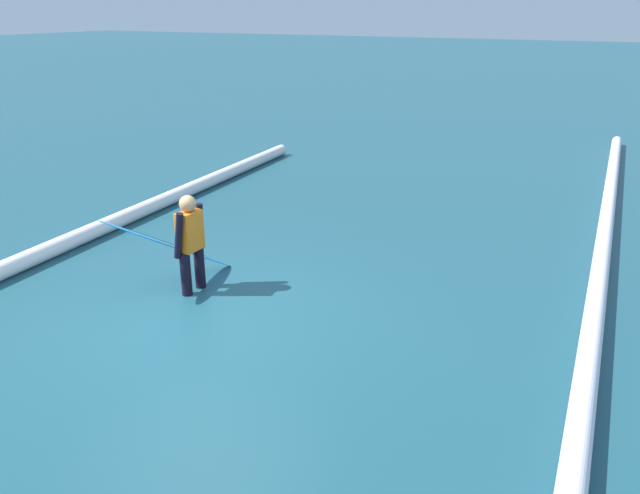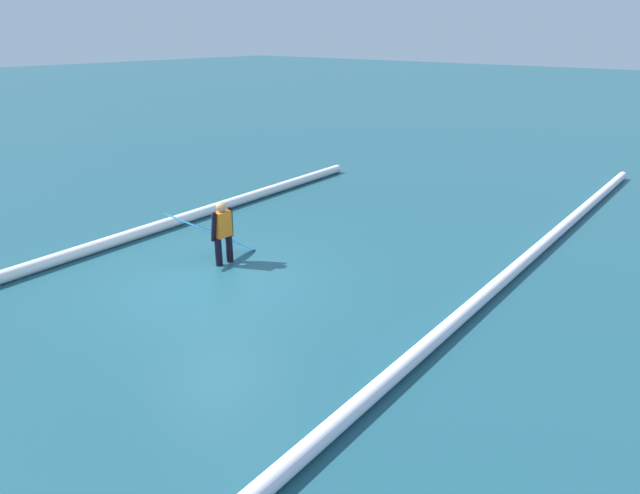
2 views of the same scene
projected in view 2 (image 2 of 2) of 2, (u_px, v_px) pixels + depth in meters
name	position (u px, v px, depth m)	size (l,w,h in m)	color
ground_plane	(214.00, 281.00, 10.70)	(141.73, 141.73, 0.00)	#1D4D5B
surfer	(223.00, 229.00, 11.26)	(0.52, 0.22, 1.33)	black
surfboard	(212.00, 232.00, 11.53)	(1.94, 0.86, 1.20)	#268CE5
wave_crest_foreground	(20.00, 271.00, 10.82)	(0.26, 0.26, 21.36)	white
wave_crest_midground	(437.00, 337.00, 8.52)	(0.24, 0.24, 25.73)	white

